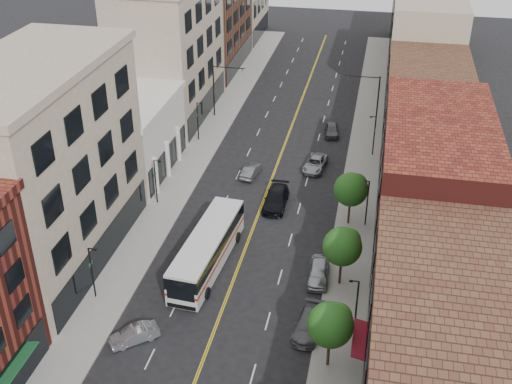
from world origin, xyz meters
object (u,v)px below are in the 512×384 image
Objects in this scene: car_lane_a at (276,199)px; car_lane_b at (315,164)px; car_angle_b at (134,335)px; car_parked_mid at (309,324)px; car_lane_c at (332,130)px; car_lane_behind at (251,171)px; city_bus at (207,248)px; car_parked_far at (319,272)px.

car_lane_b is (3.06, 9.19, -0.14)m from car_lane_a.
car_lane_a is (7.33, 22.43, 0.18)m from car_angle_b.
car_parked_mid is (13.23, 3.86, 0.07)m from car_angle_b.
car_lane_a is 9.69m from car_lane_b.
car_lane_c is at bearing 77.74° from car_lane_a.
car_lane_b is (10.39, 31.63, 0.04)m from car_angle_b.
city_bus is at bearing 96.21° from car_lane_behind.
car_parked_mid reaches higher than car_angle_b.
car_lane_c reaches higher than car_angle_b.
car_parked_far is 30.80m from car_lane_c.
car_parked_far is at bearing 126.34° from car_lane_behind.
car_angle_b is 0.97× the size of car_lane_behind.
city_bus is 2.92× the size of car_parked_far.
car_lane_behind is at bearing 117.49° from car_parked_mid.
car_angle_b is 13.78m from car_parked_mid.
car_lane_behind is at bearing 116.21° from car_parked_far.
car_lane_a is 1.33× the size of car_lane_c.
car_parked_far is at bearing 4.35° from city_bus.
car_lane_a is (-5.90, 18.57, 0.11)m from car_parked_mid.
city_bus is at bearing -112.53° from car_lane_c.
car_parked_far is 1.14× the size of car_lane_behind.
car_lane_c is (11.33, 41.48, 0.09)m from car_angle_b.
car_lane_a is 19.46m from car_lane_c.
car_lane_behind is (0.29, 17.69, -1.32)m from city_bus.
car_angle_b is 33.29m from car_lane_b.
car_parked_mid is 0.87× the size of car_lane_a.
car_lane_a is at bearing -101.46° from car_lane_b.
car_parked_mid is at bearing -72.77° from car_lane_a.
car_lane_c is at bearing 98.48° from car_parked_mid.
city_bus is 10.23m from car_parked_far.
car_lane_c is at bearing -114.17° from car_lane_behind.
car_lane_b is at bearing 71.19° from car_lane_a.
car_parked_mid is 1.07× the size of car_parked_far.
city_bus is 2.73× the size of car_parked_mid.
city_bus is 12.53m from car_lane_a.
car_parked_mid is 6.87m from car_parked_far.
car_lane_b is at bearing -102.96° from car_lane_c.
car_lane_behind is (-9.86, 24.54, -0.05)m from car_parked_mid.
city_bus reaches higher than car_lane_b.
city_bus is at bearing -102.32° from car_lane_b.
car_lane_c is at bearing 125.32° from car_angle_b.
car_parked_far reaches higher than car_lane_c.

